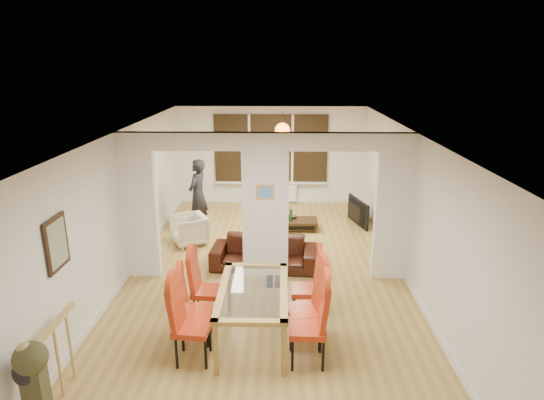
{
  "coord_description": "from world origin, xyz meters",
  "views": [
    {
      "loc": [
        0.26,
        -7.49,
        3.73
      ],
      "look_at": [
        0.1,
        0.6,
        1.25
      ],
      "focal_mm": 30.0,
      "sensor_mm": 36.0,
      "label": 1
    }
  ],
  "objects_px": {
    "dining_chair_la": "(192,322)",
    "bottle": "(291,215)",
    "dining_chair_ra": "(308,322)",
    "dining_chair_lb": "(196,307)",
    "television": "(354,212)",
    "armchair": "(189,230)",
    "coffee_table": "(294,225)",
    "dining_table": "(253,314)",
    "dining_chair_rb": "(305,305)",
    "dining_chair_rc": "(305,285)",
    "sofa": "(264,253)",
    "person": "(198,194)",
    "bowl": "(292,217)",
    "dining_chair_lc": "(207,287)"
  },
  "relations": [
    {
      "from": "dining_chair_la",
      "to": "bottle",
      "type": "bearing_deg",
      "value": 80.46
    },
    {
      "from": "dining_chair_ra",
      "to": "bottle",
      "type": "xyz_separation_m",
      "value": [
        -0.11,
        4.71,
        -0.18
      ]
    },
    {
      "from": "dining_chair_lb",
      "to": "television",
      "type": "height_order",
      "value": "dining_chair_lb"
    },
    {
      "from": "armchair",
      "to": "coffee_table",
      "type": "height_order",
      "value": "armchair"
    },
    {
      "from": "dining_table",
      "to": "dining_chair_rb",
      "type": "relative_size",
      "value": 1.43
    },
    {
      "from": "dining_table",
      "to": "dining_chair_rc",
      "type": "distance_m",
      "value": 0.97
    },
    {
      "from": "dining_chair_rc",
      "to": "sofa",
      "type": "height_order",
      "value": "dining_chair_rc"
    },
    {
      "from": "dining_chair_lb",
      "to": "coffee_table",
      "type": "height_order",
      "value": "dining_chair_lb"
    },
    {
      "from": "dining_chair_la",
      "to": "armchair",
      "type": "height_order",
      "value": "dining_chair_la"
    },
    {
      "from": "coffee_table",
      "to": "bottle",
      "type": "distance_m",
      "value": 0.3
    },
    {
      "from": "dining_chair_rc",
      "to": "sofa",
      "type": "bearing_deg",
      "value": 112.7
    },
    {
      "from": "television",
      "to": "dining_chair_ra",
      "type": "bearing_deg",
      "value": 149.76
    },
    {
      "from": "person",
      "to": "television",
      "type": "distance_m",
      "value": 3.67
    },
    {
      "from": "sofa",
      "to": "bowl",
      "type": "xyz_separation_m",
      "value": [
        0.57,
        2.13,
        -0.02
      ]
    },
    {
      "from": "dining_chair_lb",
      "to": "armchair",
      "type": "distance_m",
      "value": 3.58
    },
    {
      "from": "dining_chair_lb",
      "to": "sofa",
      "type": "distance_m",
      "value": 2.51
    },
    {
      "from": "dining_chair_ra",
      "to": "bowl",
      "type": "bearing_deg",
      "value": 92.73
    },
    {
      "from": "dining_chair_rb",
      "to": "coffee_table",
      "type": "height_order",
      "value": "dining_chair_rb"
    },
    {
      "from": "television",
      "to": "coffee_table",
      "type": "distance_m",
      "value": 1.47
    },
    {
      "from": "dining_chair_lc",
      "to": "bowl",
      "type": "bearing_deg",
      "value": 75.79
    },
    {
      "from": "dining_chair_lb",
      "to": "coffee_table",
      "type": "relative_size",
      "value": 0.99
    },
    {
      "from": "coffee_table",
      "to": "bottle",
      "type": "xyz_separation_m",
      "value": [
        -0.09,
        -0.1,
        0.27
      ]
    },
    {
      "from": "television",
      "to": "dining_chair_lb",
      "type": "bearing_deg",
      "value": 133.43
    },
    {
      "from": "dining_chair_rb",
      "to": "television",
      "type": "distance_m",
      "value": 4.98
    },
    {
      "from": "sofa",
      "to": "bowl",
      "type": "distance_m",
      "value": 2.21
    },
    {
      "from": "dining_table",
      "to": "sofa",
      "type": "distance_m",
      "value": 2.31
    },
    {
      "from": "coffee_table",
      "to": "armchair",
      "type": "bearing_deg",
      "value": -158.64
    },
    {
      "from": "dining_chair_lc",
      "to": "television",
      "type": "height_order",
      "value": "dining_chair_lc"
    },
    {
      "from": "dining_chair_lc",
      "to": "dining_chair_rb",
      "type": "bearing_deg",
      "value": -18.1
    },
    {
      "from": "dining_chair_lc",
      "to": "person",
      "type": "relative_size",
      "value": 0.64
    },
    {
      "from": "coffee_table",
      "to": "dining_chair_ra",
      "type": "bearing_deg",
      "value": -89.69
    },
    {
      "from": "dining_chair_ra",
      "to": "dining_chair_rc",
      "type": "height_order",
      "value": "dining_chair_ra"
    },
    {
      "from": "dining_chair_lb",
      "to": "armchair",
      "type": "relative_size",
      "value": 1.51
    },
    {
      "from": "dining_chair_lc",
      "to": "bottle",
      "type": "bearing_deg",
      "value": 75.15
    },
    {
      "from": "dining_chair_lb",
      "to": "armchair",
      "type": "bearing_deg",
      "value": 96.47
    },
    {
      "from": "armchair",
      "to": "bowl",
      "type": "relative_size",
      "value": 3.15
    },
    {
      "from": "dining_chair_ra",
      "to": "coffee_table",
      "type": "xyz_separation_m",
      "value": [
        -0.03,
        4.82,
        -0.45
      ]
    },
    {
      "from": "sofa",
      "to": "armchair",
      "type": "bearing_deg",
      "value": 149.47
    },
    {
      "from": "dining_chair_la",
      "to": "dining_chair_lb",
      "type": "distance_m",
      "value": 0.44
    },
    {
      "from": "armchair",
      "to": "television",
      "type": "height_order",
      "value": "armchair"
    },
    {
      "from": "dining_chair_lb",
      "to": "person",
      "type": "bearing_deg",
      "value": 93.38
    },
    {
      "from": "dining_chair_lc",
      "to": "bowl",
      "type": "height_order",
      "value": "dining_chair_lc"
    },
    {
      "from": "coffee_table",
      "to": "bottle",
      "type": "bearing_deg",
      "value": -130.7
    },
    {
      "from": "armchair",
      "to": "dining_chair_rc",
      "type": "bearing_deg",
      "value": 10.95
    },
    {
      "from": "bottle",
      "to": "bowl",
      "type": "bearing_deg",
      "value": 82.0
    },
    {
      "from": "dining_chair_rb",
      "to": "bowl",
      "type": "xyz_separation_m",
      "value": [
        -0.07,
        4.52,
        -0.31
      ]
    },
    {
      "from": "dining_table",
      "to": "person",
      "type": "xyz_separation_m",
      "value": [
        -1.52,
        4.37,
        0.43
      ]
    },
    {
      "from": "armchair",
      "to": "coffee_table",
      "type": "distance_m",
      "value": 2.42
    },
    {
      "from": "dining_chair_la",
      "to": "dining_chair_lb",
      "type": "xyz_separation_m",
      "value": [
        -0.03,
        0.44,
        -0.04
      ]
    },
    {
      "from": "dining_chair_lb",
      "to": "sofa",
      "type": "xyz_separation_m",
      "value": [
        0.84,
        2.35,
        -0.23
      ]
    }
  ]
}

